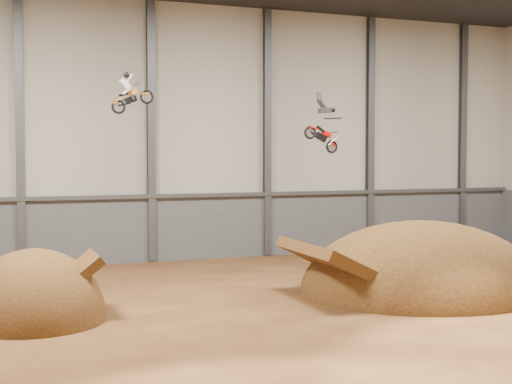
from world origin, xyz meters
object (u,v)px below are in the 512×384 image
fmx_rider_a (135,88)px  fmx_rider_b (318,122)px  takeoff_ramp (34,319)px  landing_ramp (421,292)px

fmx_rider_a → fmx_rider_b: bearing=-5.7°
fmx_rider_a → fmx_rider_b: size_ratio=0.75×
takeoff_ramp → landing_ramp: bearing=-2.2°
landing_ramp → fmx_rider_b: (-3.46, 2.87, 7.21)m
takeoff_ramp → landing_ramp: (15.56, -0.61, 0.00)m
fmx_rider_a → landing_ramp: bearing=-17.9°
takeoff_ramp → landing_ramp: landing_ramp is taller
takeoff_ramp → fmx_rider_b: bearing=10.6°
takeoff_ramp → fmx_rider_a: 9.94m
fmx_rider_b → landing_ramp: bearing=-42.3°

